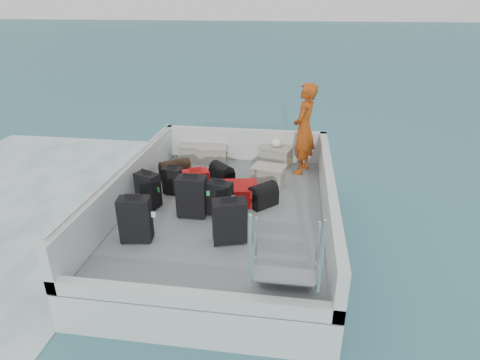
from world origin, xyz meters
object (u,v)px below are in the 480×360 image
at_px(passenger, 304,129).
at_px(suitcase_7, 219,199).
at_px(suitcase_4, 192,197).
at_px(suitcase_8, 233,194).
at_px(suitcase_6, 230,222).
at_px(crate_3, 268,176).
at_px(crate_2, 276,156).
at_px(suitcase_1, 148,190).
at_px(crate_0, 193,153).
at_px(suitcase_0, 135,220).
at_px(suitcase_5, 196,187).
at_px(crate_1, 213,155).
at_px(suitcase_2, 173,181).

bearing_deg(passenger, suitcase_7, -15.47).
bearing_deg(suitcase_4, suitcase_8, 43.42).
relative_size(suitcase_6, crate_3, 1.17).
height_order(suitcase_7, crate_2, suitcase_7).
distance_m(suitcase_4, crate_3, 1.86).
relative_size(suitcase_4, crate_2, 1.11).
xyz_separation_m(suitcase_1, crate_0, (0.20, 2.28, -0.14)).
bearing_deg(suitcase_7, suitcase_0, -125.47).
height_order(suitcase_0, crate_0, suitcase_0).
height_order(suitcase_5, suitcase_6, suitcase_6).
distance_m(suitcase_5, crate_1, 1.99).
relative_size(suitcase_7, crate_1, 1.06).
height_order(suitcase_1, crate_0, suitcase_1).
distance_m(suitcase_0, suitcase_8, 1.91).
height_order(suitcase_2, passenger, passenger).
bearing_deg(suitcase_1, crate_1, 96.59).
bearing_deg(crate_1, suitcase_6, -74.05).
xyz_separation_m(crate_1, passenger, (1.95, -0.26, 0.76)).
relative_size(suitcase_7, crate_2, 0.93).
xyz_separation_m(suitcase_0, crate_1, (0.49, 3.30, -0.19)).
relative_size(suitcase_2, crate_2, 0.81).
xyz_separation_m(crate_1, crate_3, (1.31, -1.01, 0.01)).
relative_size(crate_2, passenger, 0.34).
height_order(suitcase_0, suitcase_7, suitcase_0).
bearing_deg(suitcase_5, suitcase_6, -79.62).
bearing_deg(passenger, crate_0, -79.98).
distance_m(suitcase_7, passenger, 2.57).
xyz_separation_m(suitcase_4, crate_0, (-0.64, 2.51, -0.18)).
bearing_deg(suitcase_5, suitcase_4, -109.15).
xyz_separation_m(crate_0, passenger, (2.44, -0.33, 0.76)).
height_order(suitcase_0, suitcase_1, suitcase_0).
relative_size(suitcase_0, crate_0, 1.26).
relative_size(suitcase_2, crate_0, 0.92).
bearing_deg(suitcase_5, crate_1, 69.04).
height_order(suitcase_2, suitcase_4, suitcase_4).
height_order(crate_0, crate_1, crate_0).
height_order(suitcase_5, crate_1, suitcase_5).
height_order(suitcase_2, crate_2, suitcase_2).
relative_size(crate_0, crate_3, 0.97).
bearing_deg(suitcase_2, suitcase_6, -42.00).
distance_m(suitcase_1, suitcase_5, 0.83).
distance_m(suitcase_1, crate_1, 2.33).
bearing_deg(suitcase_0, suitcase_6, -1.87).
height_order(crate_1, crate_3, crate_3).
bearing_deg(suitcase_7, suitcase_1, -172.94).
height_order(suitcase_1, suitcase_7, suitcase_1).
xyz_separation_m(suitcase_6, suitcase_7, (-0.30, 0.78, -0.04)).
distance_m(suitcase_0, suitcase_7, 1.44).
distance_m(crate_0, crate_1, 0.50).
relative_size(crate_0, crate_1, 1.00).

